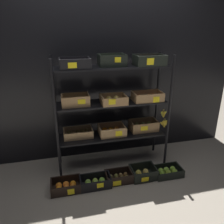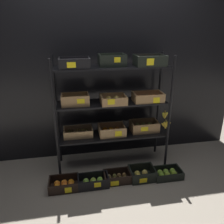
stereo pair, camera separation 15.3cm
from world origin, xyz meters
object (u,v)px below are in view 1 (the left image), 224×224
display_rack (114,102)px  crate_ground_apple_green (95,183)px  crate_ground_apple_gold (143,173)px  crate_ground_orange (66,186)px  crate_ground_kiwi (119,177)px  crate_ground_rightmost_apple_green (168,172)px

display_rack → crate_ground_apple_green: 1.00m
crate_ground_apple_green → crate_ground_apple_gold: bearing=2.8°
crate_ground_orange → crate_ground_apple_green: (0.35, -0.01, 0.00)m
crate_ground_kiwi → crate_ground_apple_green: bearing=-173.7°
display_rack → crate_ground_orange: bearing=-149.2°
crate_ground_kiwi → crate_ground_rightmost_apple_green: size_ratio=0.92×
crate_ground_orange → crate_ground_apple_green: crate_ground_apple_green is taller
display_rack → crate_ground_rightmost_apple_green: display_rack is taller
display_rack → crate_ground_apple_gold: size_ratio=4.89×
display_rack → crate_ground_orange: 1.16m
crate_ground_apple_green → crate_ground_rightmost_apple_green: bearing=0.2°
crate_ground_apple_green → crate_ground_kiwi: (0.30, 0.03, -0.00)m
crate_ground_rightmost_apple_green → display_rack: bearing=145.7°
crate_ground_apple_gold → crate_ground_rightmost_apple_green: size_ratio=0.87×
crate_ground_orange → crate_ground_kiwi: (0.65, 0.02, -0.00)m
crate_ground_apple_green → crate_ground_rightmost_apple_green: 0.95m
crate_ground_orange → crate_ground_kiwi: crate_ground_orange is taller
display_rack → crate_ground_orange: display_rack is taller
crate_ground_rightmost_apple_green → crate_ground_apple_gold: bearing=175.3°
crate_ground_kiwi → crate_ground_rightmost_apple_green: 0.65m
display_rack → crate_ground_orange: (-0.68, -0.41, -0.85)m
crate_ground_orange → crate_ground_rightmost_apple_green: crate_ground_orange is taller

